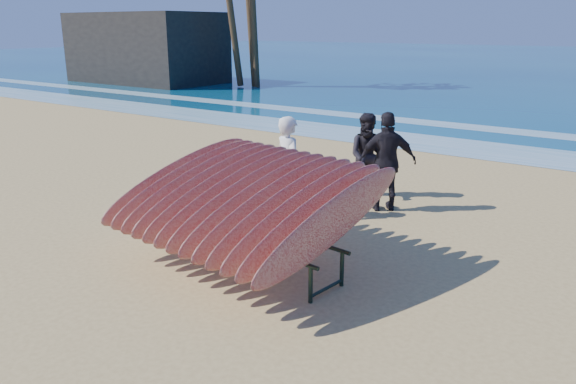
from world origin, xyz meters
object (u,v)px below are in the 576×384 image
at_px(person_dark_a, 368,156).
at_px(person_white, 289,168).
at_px(surfboard_rack, 247,198).
at_px(building, 146,48).
at_px(person_dark_b, 387,162).

bearing_deg(person_dark_a, person_white, -135.26).
distance_m(surfboard_rack, building, 29.04).
height_order(person_white, person_dark_a, person_white).
distance_m(person_dark_a, building, 26.65).
bearing_deg(person_white, person_dark_b, -106.80).
distance_m(person_white, person_dark_a, 2.01).
relative_size(surfboard_rack, person_dark_b, 1.89).
bearing_deg(person_white, building, -10.51).
relative_size(person_dark_a, person_dark_b, 0.92).
bearing_deg(surfboard_rack, person_dark_a, 98.68).
bearing_deg(person_dark_b, person_white, 10.84).
xyz_separation_m(person_white, building, (-21.98, 16.01, 1.14)).
distance_m(surfboard_rack, person_dark_b, 3.50).
distance_m(person_dark_b, building, 27.48).
bearing_deg(person_white, surfboard_rack, 134.59).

